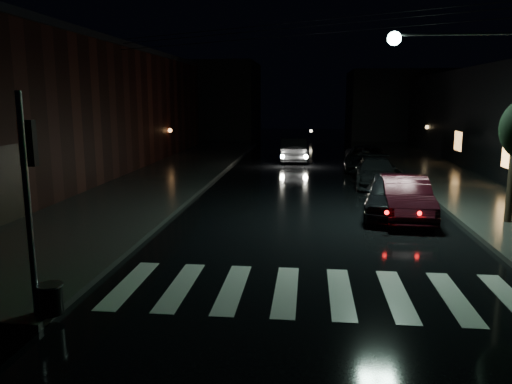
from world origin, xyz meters
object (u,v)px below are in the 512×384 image
(parked_car_a, at_px, (390,195))
(oncoming_car, at_px, (293,150))
(parked_car_b, at_px, (404,197))
(parked_car_d, at_px, (365,158))
(parked_car_c, at_px, (376,172))

(parked_car_a, bearing_deg, oncoming_car, 112.22)
(oncoming_car, bearing_deg, parked_car_a, 101.68)
(parked_car_a, height_order, parked_car_b, parked_car_a)
(parked_car_d, distance_m, oncoming_car, 5.83)
(parked_car_d, relative_size, oncoming_car, 1.09)
(parked_car_a, bearing_deg, parked_car_d, 95.99)
(parked_car_c, bearing_deg, parked_car_b, -84.84)
(parked_car_d, bearing_deg, parked_car_c, -85.95)
(parked_car_c, bearing_deg, parked_car_d, 93.30)
(parked_car_b, xyz_separation_m, oncoming_car, (-4.45, 15.76, 0.04))
(parked_car_d, xyz_separation_m, oncoming_car, (-4.35, 3.88, 0.06))
(parked_car_c, distance_m, parked_car_d, 5.16)
(parked_car_a, height_order, parked_car_c, parked_car_a)
(parked_car_a, distance_m, oncoming_car, 15.99)
(parked_car_a, height_order, parked_car_d, parked_car_a)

